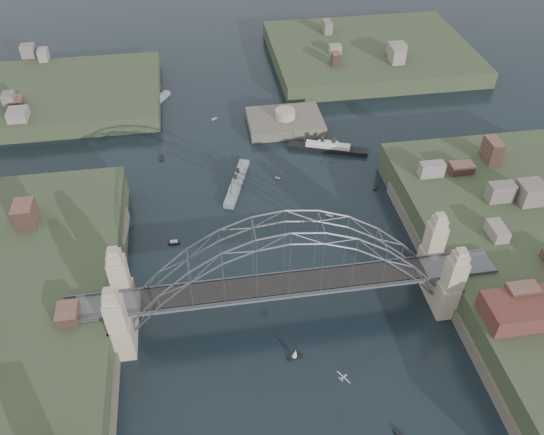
{
  "coord_description": "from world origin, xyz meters",
  "views": [
    {
      "loc": [
        -13.61,
        -69.78,
        87.68
      ],
      "look_at": [
        0.0,
        18.0,
        10.0
      ],
      "focal_mm": 36.19,
      "sensor_mm": 36.0,
      "label": 1
    }
  ],
  "objects_px": {
    "wharf_shed": "(539,308)",
    "ocean_liner": "(328,148)",
    "bridge": "(287,270)",
    "naval_cruiser_far": "(155,103)",
    "fort_island": "(285,127)",
    "naval_cruiser_near": "(237,182)"
  },
  "relations": [
    {
      "from": "bridge",
      "to": "ocean_liner",
      "type": "xyz_separation_m",
      "value": [
        21.7,
        55.42,
        -11.47
      ]
    },
    {
      "from": "wharf_shed",
      "to": "ocean_liner",
      "type": "xyz_separation_m",
      "value": [
        -22.3,
        69.42,
        -9.14
      ]
    },
    {
      "from": "bridge",
      "to": "naval_cruiser_far",
      "type": "bearing_deg",
      "value": 106.77
    },
    {
      "from": "ocean_liner",
      "to": "naval_cruiser_far",
      "type": "bearing_deg",
      "value": 145.47
    },
    {
      "from": "fort_island",
      "to": "wharf_shed",
      "type": "relative_size",
      "value": 1.1
    },
    {
      "from": "naval_cruiser_near",
      "to": "ocean_liner",
      "type": "relative_size",
      "value": 0.88
    },
    {
      "from": "wharf_shed",
      "to": "ocean_liner",
      "type": "bearing_deg",
      "value": 107.81
    },
    {
      "from": "naval_cruiser_near",
      "to": "naval_cruiser_far",
      "type": "bearing_deg",
      "value": 115.34
    },
    {
      "from": "bridge",
      "to": "naval_cruiser_far",
      "type": "distance_m",
      "value": 93.4
    },
    {
      "from": "fort_island",
      "to": "ocean_liner",
      "type": "xyz_separation_m",
      "value": [
        9.7,
        -14.58,
        1.2
      ]
    },
    {
      "from": "wharf_shed",
      "to": "ocean_liner",
      "type": "relative_size",
      "value": 0.9
    },
    {
      "from": "fort_island",
      "to": "ocean_liner",
      "type": "bearing_deg",
      "value": -56.36
    },
    {
      "from": "naval_cruiser_far",
      "to": "ocean_liner",
      "type": "height_order",
      "value": "ocean_liner"
    },
    {
      "from": "wharf_shed",
      "to": "naval_cruiser_far",
      "type": "relative_size",
      "value": 1.37
    },
    {
      "from": "bridge",
      "to": "ocean_liner",
      "type": "height_order",
      "value": "bridge"
    },
    {
      "from": "wharf_shed",
      "to": "naval_cruiser_near",
      "type": "relative_size",
      "value": 1.03
    },
    {
      "from": "fort_island",
      "to": "naval_cruiser_far",
      "type": "height_order",
      "value": "fort_island"
    },
    {
      "from": "wharf_shed",
      "to": "naval_cruiser_far",
      "type": "bearing_deg",
      "value": 124.55
    },
    {
      "from": "naval_cruiser_near",
      "to": "naval_cruiser_far",
      "type": "relative_size",
      "value": 1.33
    },
    {
      "from": "ocean_liner",
      "to": "wharf_shed",
      "type": "bearing_deg",
      "value": -72.19
    },
    {
      "from": "bridge",
      "to": "naval_cruiser_near",
      "type": "height_order",
      "value": "bridge"
    },
    {
      "from": "wharf_shed",
      "to": "ocean_liner",
      "type": "distance_m",
      "value": 73.48
    }
  ]
}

